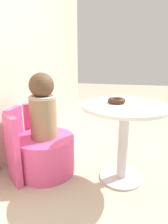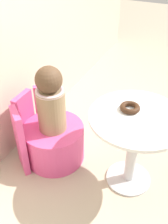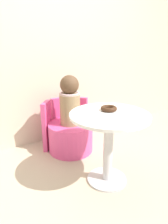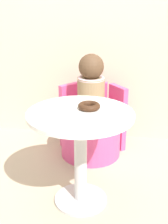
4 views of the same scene
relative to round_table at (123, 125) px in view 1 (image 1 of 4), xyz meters
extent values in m
plane|color=#B7A88E|center=(-0.09, 0.00, -0.49)|extent=(12.00, 12.00, 0.00)
cylinder|color=silver|center=(0.00, 0.00, -0.48)|extent=(0.37, 0.37, 0.02)
cylinder|color=silver|center=(0.00, 0.00, -0.16)|extent=(0.08, 0.08, 0.62)
cylinder|color=white|center=(0.00, 0.00, 0.16)|extent=(0.69, 0.69, 0.02)
cylinder|color=#E54C8C|center=(-0.03, 0.68, -0.32)|extent=(0.52, 0.52, 0.34)
cube|color=#E54C8C|center=(-0.03, 0.97, -0.19)|extent=(0.22, 0.05, 0.59)
cube|color=#E54C8C|center=(0.19, 0.87, -0.19)|extent=(0.18, 0.20, 0.59)
cube|color=#E54C8C|center=(-0.25, 0.87, -0.19)|extent=(0.18, 0.20, 0.59)
cylinder|color=#937A56|center=(-0.03, 0.68, 0.03)|extent=(0.23, 0.23, 0.37)
torus|color=beige|center=(-0.03, 0.68, 0.21)|extent=(0.23, 0.23, 0.04)
sphere|color=brown|center=(-0.03, 0.68, 0.31)|extent=(0.21, 0.21, 0.21)
torus|color=#3D2314|center=(0.05, 0.07, 0.19)|extent=(0.14, 0.14, 0.04)
camera|label=1|loc=(-1.56, -0.01, 0.55)|focal=32.00mm
camera|label=2|loc=(-1.47, -0.27, 1.27)|focal=42.00mm
camera|label=3|loc=(-1.00, -1.26, 0.72)|focal=32.00mm
camera|label=4|loc=(0.32, -1.80, 0.88)|focal=50.00mm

